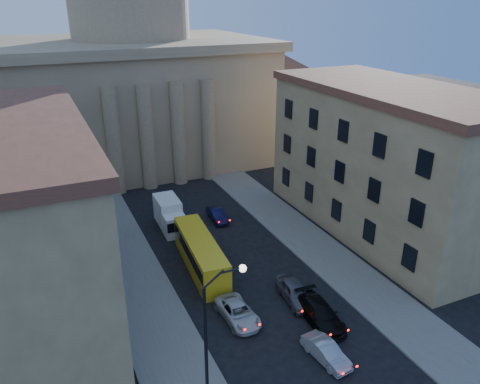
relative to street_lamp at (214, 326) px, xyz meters
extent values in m
cube|color=#605E58|center=(-1.53, 10.00, -5.21)|extent=(5.00, 60.00, 0.15)
cube|color=#605E58|center=(15.47, 10.00, -5.21)|extent=(5.00, 60.00, 0.15)
cube|color=#8A7555|center=(6.97, 48.00, 2.71)|extent=(34.00, 26.00, 16.00)
cube|color=#8A7555|center=(6.97, 48.00, 11.11)|extent=(35.50, 27.50, 1.20)
cylinder|color=#8A7555|center=(6.97, 48.00, 14.71)|extent=(16.00, 16.00, 8.00)
cube|color=#8A7555|center=(27.97, 46.00, 0.21)|extent=(13.00, 13.00, 11.00)
cone|color=brown|center=(27.97, 46.00, 7.71)|extent=(26.02, 26.02, 4.00)
cylinder|color=#8A7555|center=(0.97, 34.80, 1.21)|extent=(1.80, 1.80, 13.00)
cylinder|color=#8A7555|center=(4.97, 34.80, 1.21)|extent=(1.80, 1.80, 13.00)
cylinder|color=#8A7555|center=(8.97, 34.80, 1.21)|extent=(1.80, 1.80, 13.00)
cylinder|color=#8A7555|center=(12.97, 34.80, 1.21)|extent=(1.80, 1.80, 13.00)
cube|color=tan|center=(-10.03, 14.00, 1.71)|extent=(11.00, 26.00, 14.00)
cube|color=tan|center=(23.97, 14.00, 1.71)|extent=(11.00, 26.00, 14.00)
cube|color=brown|center=(23.97, 14.00, 9.01)|extent=(11.60, 26.60, 0.80)
cylinder|color=black|center=(-0.53, 0.00, -1.29)|extent=(0.20, 0.20, 8.00)
cylinder|color=black|center=(0.02, 0.00, 3.06)|extent=(1.30, 0.12, 0.96)
cylinder|color=black|center=(1.02, 0.00, 3.36)|extent=(1.30, 0.12, 0.12)
sphere|color=white|center=(1.77, 0.00, 3.31)|extent=(0.44, 0.44, 0.44)
imported|color=#999CA0|center=(7.83, -0.11, -4.65)|extent=(1.81, 4.02, 1.28)
imported|color=silver|center=(4.22, 6.12, -4.64)|extent=(2.35, 4.73, 1.29)
imported|color=black|center=(9.65, 3.35, -4.53)|extent=(2.53, 5.39, 1.52)
imported|color=#515056|center=(9.32, 6.40, -4.50)|extent=(2.30, 4.75, 1.56)
imported|color=black|center=(9.12, 22.43, -4.64)|extent=(1.58, 4.01, 1.30)
cube|color=gold|center=(4.19, 14.04, -3.84)|extent=(3.12, 10.42, 2.90)
cube|color=black|center=(4.19, 14.04, -3.37)|extent=(3.13, 9.87, 1.03)
cylinder|color=black|center=(2.97, 10.39, -4.82)|extent=(0.35, 0.95, 0.93)
cylinder|color=black|center=(4.83, 10.25, -4.82)|extent=(0.35, 0.95, 0.93)
cylinder|color=black|center=(3.55, 17.84, -4.82)|extent=(0.35, 0.95, 0.93)
cylinder|color=black|center=(5.41, 17.70, -4.82)|extent=(0.35, 0.95, 0.93)
cube|color=white|center=(3.94, 21.11, -4.18)|extent=(2.18, 2.27, 2.21)
cube|color=black|center=(3.91, 20.05, -3.90)|extent=(2.03, 0.16, 1.01)
cube|color=white|center=(4.00, 23.60, -3.67)|extent=(2.31, 3.93, 2.86)
cylinder|color=black|center=(3.01, 20.76, -4.87)|extent=(0.28, 0.84, 0.83)
cylinder|color=black|center=(4.85, 20.72, -4.87)|extent=(0.28, 0.84, 0.83)
cylinder|color=black|center=(3.10, 24.45, -4.87)|extent=(0.28, 0.84, 0.83)
cylinder|color=black|center=(4.95, 24.41, -4.87)|extent=(0.28, 0.84, 0.83)
camera|label=1|loc=(-7.51, -20.01, 17.13)|focal=35.00mm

